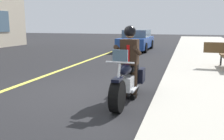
# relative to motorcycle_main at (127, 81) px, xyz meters

# --- Properties ---
(ground_plane) EXTENTS (80.00, 80.00, 0.00)m
(ground_plane) POSITION_rel_motorcycle_main_xyz_m (-0.06, -1.37, -0.45)
(ground_plane) COLOR black
(lane_center_stripe) EXTENTS (60.00, 0.16, 0.01)m
(lane_center_stripe) POSITION_rel_motorcycle_main_xyz_m (-0.06, -3.37, -0.45)
(lane_center_stripe) COLOR #E5DB4C
(lane_center_stripe) RESTS_ON ground_plane
(motorcycle_main) EXTENTS (2.21, 0.60, 1.26)m
(motorcycle_main) POSITION_rel_motorcycle_main_xyz_m (0.00, 0.00, 0.00)
(motorcycle_main) COLOR black
(motorcycle_main) RESTS_ON ground_plane
(rider_main) EXTENTS (0.62, 0.54, 1.74)m
(rider_main) POSITION_rel_motorcycle_main_xyz_m (-0.19, -0.00, 0.58)
(rider_main) COLOR black
(rider_main) RESTS_ON ground_plane
(car_dark) EXTENTS (4.60, 1.92, 1.40)m
(car_dark) POSITION_rel_motorcycle_main_xyz_m (-11.34, -2.02, 0.24)
(car_dark) COLOR navy
(car_dark) RESTS_ON ground_plane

